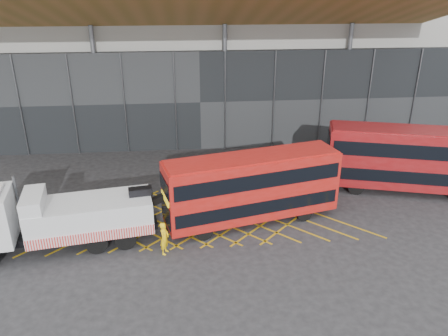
{
  "coord_description": "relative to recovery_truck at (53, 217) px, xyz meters",
  "views": [
    {
      "loc": [
        0.68,
        -23.1,
        13.05
      ],
      "look_at": [
        3.0,
        1.5,
        2.4
      ],
      "focal_mm": 35.0,
      "sensor_mm": 36.0,
      "label": 1
    }
  ],
  "objects": [
    {
      "name": "recovery_truck",
      "position": [
        0.0,
        0.0,
        0.0
      ],
      "size": [
        11.23,
        4.13,
        3.89
      ],
      "rotation": [
        0.0,
        0.0,
        0.16
      ],
      "color": "black",
      "rests_on": "ground_plane"
    },
    {
      "name": "road_markings",
      "position": [
        7.88,
        2.69,
        -1.79
      ],
      "size": [
        19.96,
        7.16,
        0.01
      ],
      "color": "#C79612",
      "rests_on": "ground_plane"
    },
    {
      "name": "construction_building",
      "position": [
        8.2,
        21.08,
        7.18
      ],
      "size": [
        55.0,
        23.97,
        18.0
      ],
      "color": "gray",
      "rests_on": "ground_plane"
    },
    {
      "name": "bus_towed",
      "position": [
        10.66,
        1.77,
        0.48
      ],
      "size": [
        10.33,
        4.71,
        4.1
      ],
      "rotation": [
        0.0,
        0.0,
        0.25
      ],
      "color": "#AD140F",
      "rests_on": "ground_plane"
    },
    {
      "name": "bus_second",
      "position": [
        21.62,
        4.71,
        0.62
      ],
      "size": [
        10.96,
        5.26,
        4.36
      ],
      "rotation": [
        0.0,
        0.0,
        -0.27
      ],
      "color": "maroon",
      "rests_on": "ground_plane"
    },
    {
      "name": "worker",
      "position": [
        5.71,
        -1.1,
        -0.91
      ],
      "size": [
        0.63,
        0.76,
        1.78
      ],
      "primitive_type": "imported",
      "rotation": [
        0.0,
        0.0,
        1.21
      ],
      "color": "yellow",
      "rests_on": "ground_plane"
    },
    {
      "name": "ground_plane",
      "position": [
        6.28,
        2.69,
        -1.8
      ],
      "size": [
        120.0,
        120.0,
        0.0
      ],
      "primitive_type": "plane",
      "color": "#252527"
    }
  ]
}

